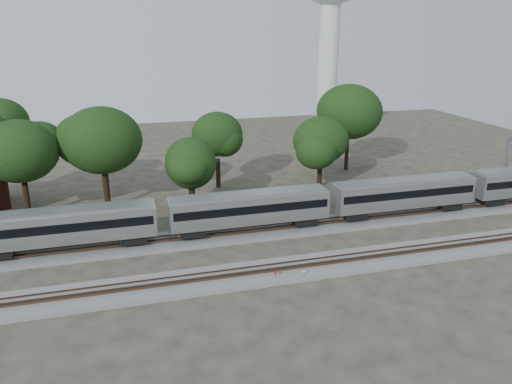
% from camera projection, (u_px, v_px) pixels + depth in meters
% --- Properties ---
extents(ground, '(160.00, 160.00, 0.00)m').
position_uv_depth(ground, '(215.00, 262.00, 51.58)').
color(ground, '#383328').
rests_on(ground, ground).
extents(track_far, '(160.00, 5.00, 0.73)m').
position_uv_depth(track_far, '(205.00, 237.00, 56.99)').
color(track_far, slate).
rests_on(track_far, ground).
extents(track_near, '(160.00, 5.00, 0.73)m').
position_uv_depth(track_near, '(224.00, 278.00, 47.86)').
color(track_near, slate).
rests_on(track_near, ground).
extents(train, '(116.09, 3.32, 4.90)m').
position_uv_depth(train, '(331.00, 199.00, 59.91)').
color(train, silver).
rests_on(train, ground).
extents(switch_stand_red, '(0.33, 0.09, 1.03)m').
position_uv_depth(switch_stand_red, '(276.00, 274.00, 47.64)').
color(switch_stand_red, '#512D19').
rests_on(switch_stand_red, ground).
extents(switch_stand_white, '(0.31, 0.08, 0.99)m').
position_uv_depth(switch_stand_white, '(304.00, 274.00, 47.84)').
color(switch_stand_white, '#512D19').
rests_on(switch_stand_white, ground).
extents(switch_lever, '(0.57, 0.43, 0.30)m').
position_uv_depth(switch_lever, '(299.00, 274.00, 48.68)').
color(switch_lever, '#512D19').
rests_on(switch_lever, ground).
extents(tree_2, '(8.94, 8.94, 12.60)m').
position_uv_depth(tree_2, '(20.00, 151.00, 60.20)').
color(tree_2, black).
rests_on(tree_2, ground).
extents(tree_3, '(9.51, 9.51, 13.41)m').
position_uv_depth(tree_3, '(102.00, 141.00, 63.28)').
color(tree_3, black).
rests_on(tree_3, ground).
extents(tree_4, '(6.68, 6.68, 9.41)m').
position_uv_depth(tree_4, '(191.00, 163.00, 63.52)').
color(tree_4, black).
rests_on(tree_4, ground).
extents(tree_5, '(8.23, 8.23, 11.61)m').
position_uv_depth(tree_5, '(217.00, 134.00, 72.83)').
color(tree_5, black).
rests_on(tree_5, ground).
extents(tree_6, '(7.40, 7.40, 10.43)m').
position_uv_depth(tree_6, '(321.00, 140.00, 72.83)').
color(tree_6, black).
rests_on(tree_6, ground).
extents(tree_7, '(10.00, 10.00, 14.10)m').
position_uv_depth(tree_7, '(349.00, 112.00, 81.18)').
color(tree_7, black).
rests_on(tree_7, ground).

